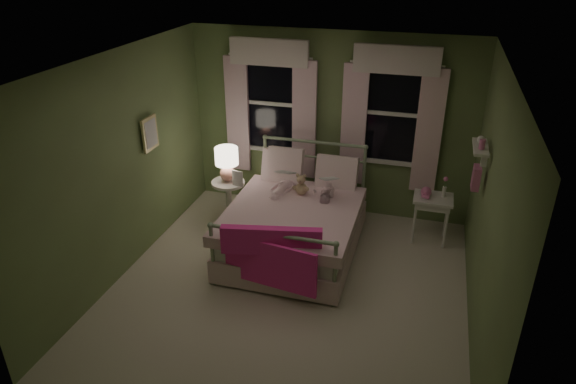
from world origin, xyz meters
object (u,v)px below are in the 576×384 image
(child_right, at_px, (325,176))
(child_left, at_px, (284,166))
(bed, at_px, (295,224))
(nightstand_left, at_px, (229,196))
(table_lamp, at_px, (227,161))
(teddy_bear, at_px, (301,186))
(nightstand_right, at_px, (433,204))

(child_right, bearing_deg, child_left, -8.25)
(bed, height_order, nightstand_left, bed)
(table_lamp, bearing_deg, child_left, 0.89)
(nightstand_left, distance_m, table_lamp, 0.54)
(teddy_bear, relative_size, table_lamp, 0.61)
(bed, distance_m, table_lamp, 1.29)
(child_right, relative_size, teddy_bear, 2.28)
(bed, height_order, teddy_bear, bed)
(child_left, bearing_deg, nightstand_left, 6.63)
(child_right, bearing_deg, nightstand_right, -176.40)
(bed, xyz_separation_m, nightstand_right, (1.66, 0.72, 0.17))
(child_right, height_order, table_lamp, child_right)
(child_right, xyz_separation_m, nightstand_right, (1.38, 0.29, -0.36))
(bed, height_order, child_left, child_left)
(child_left, height_order, table_lamp, child_left)
(table_lamp, height_order, nightstand_right, table_lamp)
(bed, relative_size, nightstand_left, 3.13)
(nightstand_right, bearing_deg, nightstand_left, -173.71)
(nightstand_left, distance_m, nightstand_right, 2.76)
(child_left, height_order, nightstand_left, child_left)
(table_lamp, bearing_deg, child_right, 0.52)
(bed, xyz_separation_m, child_left, (-0.27, 0.43, 0.60))
(child_right, bearing_deg, teddy_bear, 21.25)
(child_right, distance_m, teddy_bear, 0.34)
(child_left, distance_m, nightstand_right, 2.01)
(child_right, distance_m, nightstand_left, 1.44)
(child_right, distance_m, table_lamp, 1.36)
(bed, bearing_deg, child_left, 122.39)
(child_left, bearing_deg, child_right, -174.26)
(child_right, height_order, nightstand_left, child_right)
(child_right, distance_m, nightstand_right, 1.45)
(bed, height_order, child_right, child_right)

